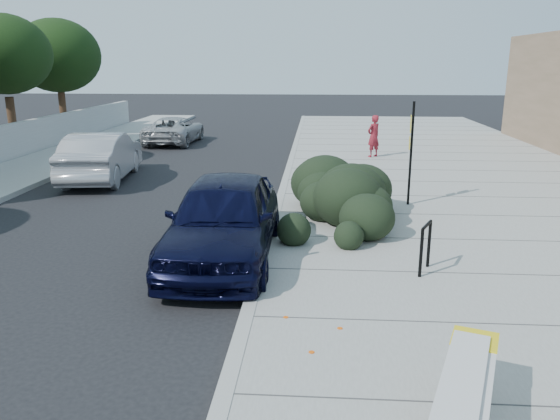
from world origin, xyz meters
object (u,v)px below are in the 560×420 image
Objects in this scene: sedan_navy at (224,219)px; suv_silver at (174,130)px; bench at (464,396)px; wagon_silver at (102,156)px; sign_post at (411,147)px; bike_rack at (426,243)px; pedestrian at (374,136)px.

suv_silver is at bearing 107.37° from sedan_navy.
bench is 15.60m from wagon_silver.
sign_post is at bearing 104.25° from bench.
bench is 0.48× the size of sedan_navy.
bench is at bearing -71.62° from bike_rack.
bike_rack is 0.19× the size of wagon_silver.
sign_post is (0.99, 9.73, 0.97)m from bench.
bench is at bearing 112.66° from suv_silver.
suv_silver is 10.23m from pedestrian.
bike_rack is at bearing 48.49° from pedestrian.
sedan_navy reaches higher than wagon_silver.
sign_post is at bearing 109.17° from bike_rack.
wagon_silver reaches higher than bench.
bench is 4.80m from bike_rack.
sign_post reaches higher than pedestrian.
sign_post is 10.25m from wagon_silver.
bike_rack is at bearing 131.52° from wagon_silver.
wagon_silver is 10.49m from pedestrian.
suv_silver is at bearing 131.43° from bench.
bike_rack is (0.52, 4.77, -0.02)m from bench.
wagon_silver is 1.05× the size of suv_silver.
bench is 23.31m from suv_silver.
pedestrian is at bearing -161.66° from wagon_silver.
bike_rack is 0.33× the size of sign_post.
sedan_navy is 12.56m from pedestrian.
bike_rack is 12.66m from pedestrian.
bike_rack is 0.20× the size of suv_silver.
wagon_silver is at bearing 170.00° from sign_post.
sedan_navy reaches higher than bike_rack.
suv_silver is at bearing 136.74° from sign_post.
bike_rack reaches higher than bench.
sign_post reaches higher than bike_rack.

